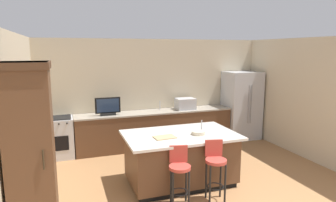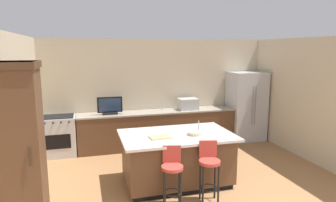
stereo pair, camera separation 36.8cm
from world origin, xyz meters
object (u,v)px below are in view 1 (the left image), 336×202
at_px(kitchen_island, 180,158).
at_px(microwave, 185,104).
at_px(tv_monitor, 108,107).
at_px(range_oven, 56,138).
at_px(bar_stool_left, 179,171).
at_px(fruit_bowl, 198,133).
at_px(cutting_board, 165,137).
at_px(bar_stool_right, 215,165).
at_px(cabinet_tower, 31,158).
at_px(refrigerator, 241,105).

height_order(kitchen_island, microwave, microwave).
xyz_separation_m(kitchen_island, tv_monitor, (-1.01, 2.08, 0.63)).
distance_m(kitchen_island, range_oven, 3.05).
height_order(bar_stool_left, fruit_bowl, fruit_bowl).
distance_m(microwave, cutting_board, 2.62).
xyz_separation_m(microwave, bar_stool_left, (-1.28, -2.87, -0.49)).
xyz_separation_m(range_oven, bar_stool_right, (2.48, -2.92, 0.13)).
distance_m(range_oven, bar_stool_right, 3.83).
bearing_deg(bar_stool_left, kitchen_island, 80.11).
bearing_deg(cabinet_tower, kitchen_island, 27.36).
distance_m(range_oven, microwave, 3.21).
xyz_separation_m(tv_monitor, cutting_board, (0.66, -2.21, -0.17)).
height_order(microwave, fruit_bowl, microwave).
relative_size(range_oven, bar_stool_right, 0.94).
bearing_deg(cabinet_tower, bar_stool_left, 12.84).
xyz_separation_m(tv_monitor, bar_stool_left, (0.70, -2.82, -0.54)).
bearing_deg(tv_monitor, cutting_board, -73.25).
xyz_separation_m(range_oven, bar_stool_left, (1.88, -2.87, 0.10)).
relative_size(bar_stool_left, cutting_board, 2.60).
height_order(range_oven, fruit_bowl, fruit_bowl).
relative_size(range_oven, cabinet_tower, 0.40).
height_order(refrigerator, cabinet_tower, cabinet_tower).
distance_m(bar_stool_left, fruit_bowl, 0.94).
relative_size(tv_monitor, cutting_board, 1.61).
bearing_deg(tv_monitor, bar_stool_left, -76.07).
relative_size(refrigerator, microwave, 3.84).
relative_size(kitchen_island, range_oven, 2.16).
height_order(microwave, cutting_board, microwave).
bearing_deg(bar_stool_right, cutting_board, 145.98).
bearing_deg(range_oven, bar_stool_left, -56.86).
distance_m(kitchen_island, bar_stool_left, 0.81).
bearing_deg(bar_stool_right, tv_monitor, 126.37).
relative_size(kitchen_island, bar_stool_left, 2.13).
bearing_deg(cutting_board, cabinet_tower, -151.54).
distance_m(refrigerator, fruit_bowl, 3.21).
distance_m(refrigerator, bar_stool_right, 3.71).
xyz_separation_m(refrigerator, bar_stool_left, (-2.93, -2.82, -0.36)).
xyz_separation_m(refrigerator, cabinet_tower, (-4.96, -3.28, 0.27)).
height_order(range_oven, cutting_board, cutting_board).
distance_m(microwave, fruit_bowl, 2.37).
bearing_deg(cutting_board, tv_monitor, 106.75).
bearing_deg(cabinet_tower, cutting_board, 28.46).
distance_m(bar_stool_right, fruit_bowl, 0.75).
height_order(range_oven, tv_monitor, tv_monitor).
height_order(kitchen_island, cutting_board, cutting_board).
height_order(fruit_bowl, cutting_board, fruit_bowl).
bearing_deg(range_oven, cabinet_tower, -92.50).
height_order(cabinet_tower, microwave, cabinet_tower).
distance_m(range_oven, tv_monitor, 1.34).
bearing_deg(bar_stool_left, cutting_board, 105.98).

